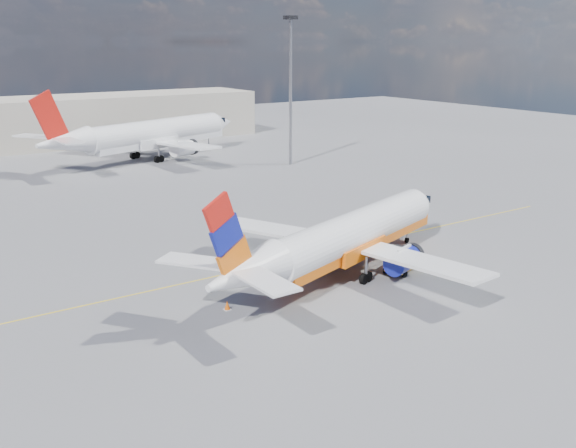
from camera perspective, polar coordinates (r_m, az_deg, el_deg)
ground at (r=47.66m, az=-1.57°, el=-5.01°), size 240.00×240.00×0.00m
taxi_line at (r=50.06m, az=-3.42°, el=-3.98°), size 70.00×0.15×0.01m
terminal_main at (r=116.94m, az=-19.84°, el=8.59°), size 70.00×14.00×8.00m
main_jet at (r=48.21m, az=5.37°, el=-1.09°), size 29.40×22.32×8.93m
second_jet at (r=98.13m, az=-12.09°, el=7.78°), size 36.88×27.98×11.21m
gse_tug at (r=49.80m, az=10.04°, el=-3.13°), size 3.27×2.67×2.06m
traffic_cone at (r=42.66m, az=-5.42°, el=-7.22°), size 0.44×0.44×0.62m
floodlight_mast at (r=91.26m, az=0.23°, el=12.90°), size 1.49×1.49×20.41m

